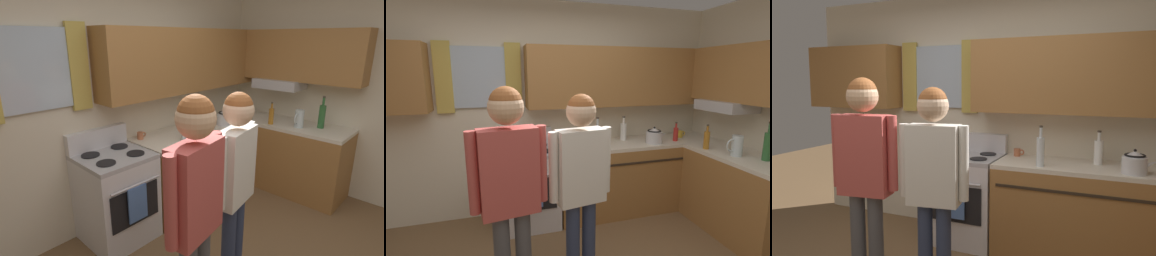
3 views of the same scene
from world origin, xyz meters
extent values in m
cube|color=beige|center=(0.00, 1.90, 1.30)|extent=(4.60, 0.10, 2.60)
cube|color=silver|center=(-0.67, 1.83, 1.71)|extent=(0.57, 0.03, 0.68)
cube|color=gold|center=(-1.04, 1.82, 1.71)|extent=(0.18, 0.04, 0.78)
cube|color=gold|center=(-0.29, 1.82, 1.71)|extent=(0.18, 0.04, 0.78)
cube|color=#9E6B38|center=(-1.74, 1.69, 1.71)|extent=(1.13, 0.32, 0.72)
cube|color=#9E6B38|center=(1.07, 1.69, 1.71)|extent=(2.46, 0.32, 0.72)
cube|color=#9E6B38|center=(1.23, 1.54, 0.43)|extent=(2.14, 0.62, 0.86)
cube|color=beige|center=(1.23, 1.54, 0.88)|extent=(2.14, 0.62, 0.04)
cube|color=#2D2319|center=(1.23, 1.23, 0.72)|extent=(2.02, 0.01, 0.02)
cube|color=silver|center=(-0.18, 1.54, 0.43)|extent=(0.64, 0.62, 0.86)
cube|color=black|center=(-0.18, 1.23, 0.48)|extent=(0.52, 0.01, 0.36)
cylinder|color=#ADADB2|center=(-0.18, 1.20, 0.70)|extent=(0.52, 0.02, 0.02)
cube|color=#ADADB2|center=(-0.18, 1.54, 0.88)|extent=(0.64, 0.62, 0.04)
cube|color=silver|center=(-0.18, 1.81, 1.00)|extent=(0.64, 0.08, 0.20)
cylinder|color=black|center=(-0.34, 1.40, 0.91)|extent=(0.17, 0.17, 0.01)
cylinder|color=black|center=(-0.02, 1.40, 0.91)|extent=(0.17, 0.17, 0.01)
cylinder|color=black|center=(-0.34, 1.68, 0.91)|extent=(0.17, 0.17, 0.01)
cylinder|color=black|center=(-0.02, 1.68, 0.91)|extent=(0.17, 0.17, 0.01)
cube|color=#4C72B7|center=(-0.18, 1.19, 0.52)|extent=(0.20, 0.02, 0.34)
cylinder|color=white|center=(1.06, 1.64, 1.01)|extent=(0.08, 0.08, 0.22)
cylinder|color=white|center=(1.06, 1.64, 1.16)|extent=(0.03, 0.03, 0.08)
cylinder|color=#3F382D|center=(1.06, 1.64, 1.21)|extent=(0.03, 0.03, 0.02)
cylinder|color=silver|center=(0.59, 1.35, 1.03)|extent=(0.07, 0.07, 0.26)
cylinder|color=silver|center=(0.59, 1.35, 1.21)|extent=(0.03, 0.03, 0.09)
cylinder|color=#3F382D|center=(0.59, 1.35, 1.26)|extent=(0.03, 0.03, 0.02)
cylinder|color=#B76642|center=(0.28, 1.72, 0.94)|extent=(0.07, 0.07, 0.08)
torus|color=#B76642|center=(0.32, 1.72, 0.94)|extent=(0.06, 0.01, 0.06)
cylinder|color=silver|center=(1.36, 1.39, 0.97)|extent=(0.20, 0.20, 0.14)
cone|color=silver|center=(1.36, 1.39, 1.06)|extent=(0.18, 0.18, 0.05)
sphere|color=black|center=(1.36, 1.39, 1.09)|extent=(0.02, 0.02, 0.02)
cone|color=silver|center=(1.49, 1.39, 1.00)|extent=(0.09, 0.04, 0.07)
torus|color=black|center=(1.36, 1.39, 1.05)|extent=(0.17, 0.17, 0.02)
cylinder|color=#4C4C51|center=(-0.38, 0.24, 0.41)|extent=(0.11, 0.11, 0.83)
cylinder|color=#4C4C51|center=(-0.53, 0.22, 0.41)|extent=(0.11, 0.11, 0.83)
cube|color=#BF4C47|center=(-0.46, 0.23, 1.12)|extent=(0.40, 0.21, 0.59)
cylinder|color=#BF4C47|center=(-0.23, 0.26, 1.15)|extent=(0.07, 0.07, 0.54)
cylinder|color=#BF4C47|center=(-0.68, 0.20, 1.15)|extent=(0.07, 0.07, 0.54)
sphere|color=#DBAD84|center=(-0.46, 0.23, 1.55)|extent=(0.23, 0.23, 0.23)
sphere|color=brown|center=(-0.46, 0.23, 1.58)|extent=(0.21, 0.21, 0.21)
cube|color=white|center=(0.07, 0.32, 1.08)|extent=(0.38, 0.21, 0.56)
cylinder|color=white|center=(0.28, 0.35, 1.10)|extent=(0.07, 0.07, 0.52)
cylinder|color=white|center=(-0.15, 0.28, 1.10)|extent=(0.07, 0.07, 0.52)
sphere|color=beige|center=(0.07, 0.32, 1.49)|extent=(0.22, 0.22, 0.22)
sphere|color=brown|center=(0.07, 0.32, 1.52)|extent=(0.20, 0.20, 0.20)
camera|label=1|loc=(-1.59, -0.81, 1.97)|focal=27.95mm
camera|label=2|loc=(-0.53, -1.57, 1.77)|focal=26.10mm
camera|label=3|loc=(1.27, -1.90, 1.65)|focal=34.61mm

